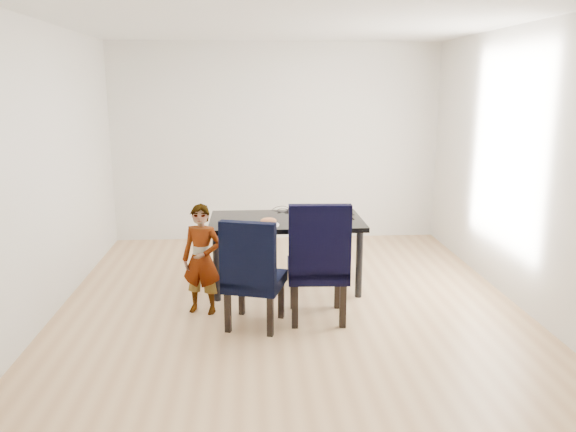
{
  "coord_description": "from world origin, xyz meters",
  "views": [
    {
      "loc": [
        -0.37,
        -5.25,
        2.12
      ],
      "look_at": [
        0.0,
        0.2,
        0.85
      ],
      "focal_mm": 35.0,
      "sensor_mm": 36.0,
      "label": 1
    }
  ],
  "objects": [
    {
      "name": "dining_table",
      "position": [
        0.0,
        0.5,
        0.38
      ],
      "size": [
        1.6,
        0.9,
        0.75
      ],
      "primitive_type": "cube",
      "color": "black",
      "rests_on": "floor"
    },
    {
      "name": "ceiling",
      "position": [
        0.0,
        0.0,
        2.71
      ],
      "size": [
        4.5,
        5.0,
        0.01
      ],
      "primitive_type": "cube",
      "color": "white",
      "rests_on": "wall_back"
    },
    {
      "name": "floor",
      "position": [
        0.0,
        0.0,
        -0.01
      ],
      "size": [
        4.5,
        5.0,
        0.01
      ],
      "primitive_type": "cube",
      "color": "tan",
      "rests_on": "ground"
    },
    {
      "name": "sandwich",
      "position": [
        -0.19,
        0.24,
        0.8
      ],
      "size": [
        0.18,
        0.12,
        0.07
      ],
      "primitive_type": "ellipsoid",
      "rotation": [
        0.0,
        0.0,
        0.32
      ],
      "color": "#C87847",
      "rests_on": "plate"
    },
    {
      "name": "wall_back",
      "position": [
        0.0,
        2.5,
        1.35
      ],
      "size": [
        4.5,
        0.01,
        2.7
      ],
      "primitive_type": "cube",
      "color": "silver",
      "rests_on": "ground"
    },
    {
      "name": "plate",
      "position": [
        -0.2,
        0.23,
        0.76
      ],
      "size": [
        0.29,
        0.29,
        0.01
      ],
      "primitive_type": "cylinder",
      "rotation": [
        0.0,
        0.0,
        -0.28
      ],
      "color": "white",
      "rests_on": "dining_table"
    },
    {
      "name": "laptop",
      "position": [
        0.55,
        0.62,
        0.76
      ],
      "size": [
        0.38,
        0.27,
        0.03
      ],
      "primitive_type": "imported",
      "rotation": [
        0.0,
        0.0,
        3.25
      ],
      "color": "black",
      "rests_on": "dining_table"
    },
    {
      "name": "cable_tangle",
      "position": [
        -0.0,
        0.84,
        0.75
      ],
      "size": [
        0.17,
        0.17,
        0.01
      ],
      "primitive_type": "torus",
      "rotation": [
        0.0,
        0.0,
        0.06
      ],
      "color": "black",
      "rests_on": "dining_table"
    },
    {
      "name": "child",
      "position": [
        -0.84,
        -0.15,
        0.53
      ],
      "size": [
        0.44,
        0.35,
        1.05
      ],
      "primitive_type": "imported",
      "rotation": [
        0.0,
        0.0,
        -0.3
      ],
      "color": "orange",
      "rests_on": "floor"
    },
    {
      "name": "wall_left",
      "position": [
        -2.25,
        0.0,
        1.35
      ],
      "size": [
        0.01,
        5.0,
        2.7
      ],
      "primitive_type": "cube",
      "color": "silver",
      "rests_on": "ground"
    },
    {
      "name": "wall_right",
      "position": [
        2.25,
        0.0,
        1.35
      ],
      "size": [
        0.01,
        5.0,
        2.7
      ],
      "primitive_type": "cube",
      "color": "silver",
      "rests_on": "ground"
    },
    {
      "name": "chair_right",
      "position": [
        0.23,
        -0.36,
        0.56
      ],
      "size": [
        0.57,
        0.59,
        1.13
      ],
      "primitive_type": "cube",
      "rotation": [
        0.0,
        0.0,
        -0.05
      ],
      "color": "black",
      "rests_on": "floor"
    },
    {
      "name": "wall_front",
      "position": [
        0.0,
        -2.5,
        1.35
      ],
      "size": [
        4.5,
        0.01,
        2.7
      ],
      "primitive_type": "cube",
      "color": "silver",
      "rests_on": "ground"
    },
    {
      "name": "chair_left",
      "position": [
        -0.34,
        -0.49,
        0.51
      ],
      "size": [
        0.61,
        0.62,
        1.01
      ],
      "primitive_type": "cube",
      "rotation": [
        0.0,
        0.0,
        -0.29
      ],
      "color": "black",
      "rests_on": "floor"
    }
  ]
}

